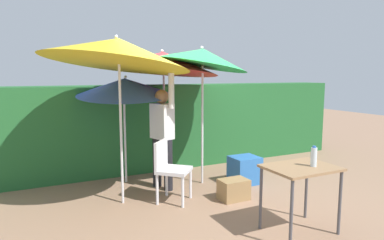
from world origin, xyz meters
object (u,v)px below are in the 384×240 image
object	(u,v)px
cooler_box	(245,170)
person_vendor	(162,131)
umbrella_yellow	(118,51)
folding_table	(301,175)
umbrella_navy	(163,62)
umbrella_rainbow	(125,87)
umbrella_orange	(202,57)
chair_plastic	(169,167)
bottle_water	(314,157)
crate_cardboard	(234,189)

from	to	relation	value
cooler_box	person_vendor	bearing A→B (deg)	164.61
umbrella_yellow	folding_table	size ratio (longest dim) A/B	3.14
umbrella_yellow	umbrella_navy	size ratio (longest dim) A/B	1.07
umbrella_rainbow	person_vendor	bearing A→B (deg)	-52.19
umbrella_orange	chair_plastic	bearing A→B (deg)	-146.42
bottle_water	folding_table	bearing A→B (deg)	154.26
umbrella_rainbow	cooler_box	world-z (taller)	umbrella_rainbow
person_vendor	cooler_box	size ratio (longest dim) A/B	4.06
chair_plastic	folding_table	world-z (taller)	chair_plastic
umbrella_rainbow	umbrella_orange	world-z (taller)	umbrella_orange
chair_plastic	cooler_box	xyz separation A→B (m)	(1.45, 0.20, -0.28)
bottle_water	umbrella_rainbow	bearing A→B (deg)	117.71
umbrella_navy	bottle_water	xyz separation A→B (m)	(0.74, -2.84, -1.15)
bottle_water	umbrella_navy	bearing A→B (deg)	104.60
umbrella_yellow	cooler_box	distance (m)	2.85
umbrella_rainbow	crate_cardboard	bearing A→B (deg)	-51.24
cooler_box	bottle_water	size ratio (longest dim) A/B	1.93
person_vendor	folding_table	bearing A→B (deg)	-67.50
umbrella_rainbow	chair_plastic	xyz separation A→B (m)	(0.33, -1.13, -1.12)
umbrella_navy	cooler_box	world-z (taller)	umbrella_navy
umbrella_rainbow	cooler_box	bearing A→B (deg)	-27.70
person_vendor	bottle_water	bearing A→B (deg)	-65.27
umbrella_rainbow	bottle_water	xyz separation A→B (m)	(1.45, -2.76, -0.73)
umbrella_yellow	chair_plastic	size ratio (longest dim) A/B	2.83
person_vendor	crate_cardboard	distance (m)	1.44
person_vendor	folding_table	world-z (taller)	person_vendor
umbrella_navy	cooler_box	bearing A→B (deg)	-43.42
umbrella_yellow	umbrella_navy	bearing A→B (deg)	43.23
umbrella_orange	umbrella_rainbow	bearing A→B (deg)	152.50
person_vendor	crate_cardboard	bearing A→B (deg)	-50.67
umbrella_rainbow	umbrella_navy	xyz separation A→B (m)	(0.71, 0.08, 0.42)
umbrella_navy	bottle_water	bearing A→B (deg)	-75.40
person_vendor	bottle_water	distance (m)	2.42
person_vendor	bottle_water	xyz separation A→B (m)	(1.01, -2.20, -0.03)
person_vendor	cooler_box	xyz separation A→B (m)	(1.34, -0.37, -0.71)
chair_plastic	person_vendor	bearing A→B (deg)	79.01
cooler_box	crate_cardboard	world-z (taller)	cooler_box
crate_cardboard	bottle_water	distance (m)	1.50
umbrella_rainbow	crate_cardboard	size ratio (longest dim) A/B	4.50
person_vendor	crate_cardboard	size ratio (longest dim) A/B	4.48
umbrella_rainbow	person_vendor	xyz separation A→B (m)	(0.44, -0.57, -0.70)
crate_cardboard	umbrella_orange	bearing A→B (deg)	93.82
chair_plastic	umbrella_navy	bearing A→B (deg)	72.43
bottle_water	crate_cardboard	bearing A→B (deg)	101.18
umbrella_navy	crate_cardboard	distance (m)	2.52
umbrella_orange	folding_table	size ratio (longest dim) A/B	3.00
chair_plastic	bottle_water	distance (m)	2.02
umbrella_orange	person_vendor	size ratio (longest dim) A/B	1.28
umbrella_navy	chair_plastic	world-z (taller)	umbrella_navy
person_vendor	cooler_box	bearing A→B (deg)	-15.39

